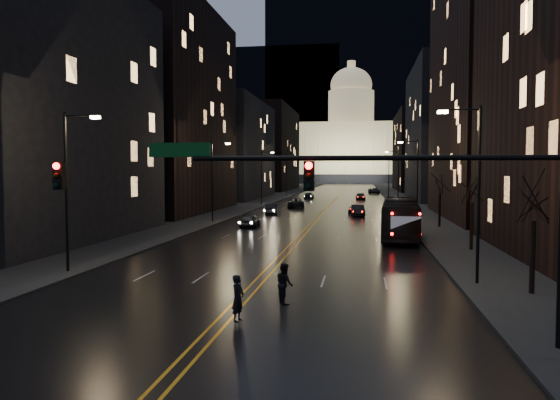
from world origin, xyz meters
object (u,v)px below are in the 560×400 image
at_px(oncoming_car_b, 272,209).
at_px(receding_car_a, 358,211).
at_px(bus, 400,218).
at_px(pedestrian_a, 238,298).
at_px(traffic_signal, 382,191).
at_px(oncoming_car_a, 250,220).
at_px(pedestrian_b, 285,283).

xyz_separation_m(oncoming_car_b, receding_car_a, (11.15, -0.72, -0.00)).
distance_m(bus, pedestrian_a, 27.97).
bearing_deg(oncoming_car_b, traffic_signal, 95.52).
distance_m(traffic_signal, pedestrian_a, 7.06).
xyz_separation_m(oncoming_car_a, oncoming_car_b, (-0.37, 16.01, 0.02)).
bearing_deg(oncoming_car_b, pedestrian_a, 90.15).
height_order(oncoming_car_a, pedestrian_a, pedestrian_a).
relative_size(receding_car_a, pedestrian_b, 2.47).
bearing_deg(bus, traffic_signal, -91.83).
distance_m(traffic_signal, pedestrian_b, 7.64).
relative_size(bus, oncoming_car_a, 2.96).
xyz_separation_m(traffic_signal, receding_car_a, (-1.09, 51.19, -4.38)).
distance_m(bus, oncoming_car_b, 27.48).
relative_size(receding_car_a, pedestrian_a, 2.44).
distance_m(traffic_signal, oncoming_car_b, 53.51).
distance_m(oncoming_car_b, receding_car_a, 11.17).
relative_size(oncoming_car_a, oncoming_car_b, 0.95).
xyz_separation_m(bus, pedestrian_a, (-7.91, -26.81, -0.82)).
bearing_deg(bus, receding_car_a, 102.67).
bearing_deg(bus, oncoming_car_b, 126.01).
bearing_deg(oncoming_car_b, pedestrian_b, 92.29).
xyz_separation_m(traffic_signal, pedestrian_b, (-3.94, 5.00, -4.21)).
xyz_separation_m(pedestrian_a, pedestrian_b, (1.38, 3.02, -0.01)).
bearing_deg(pedestrian_b, oncoming_car_b, -18.42).
xyz_separation_m(oncoming_car_b, pedestrian_a, (6.92, -49.92, 0.17)).
bearing_deg(receding_car_a, pedestrian_b, -98.77).
relative_size(oncoming_car_b, receding_car_a, 1.00).
height_order(oncoming_car_a, receding_car_a, receding_car_a).
height_order(oncoming_car_b, pedestrian_a, pedestrian_a).
distance_m(oncoming_car_a, pedestrian_a, 34.54).
bearing_deg(oncoming_car_b, receding_car_a, 168.57).
bearing_deg(traffic_signal, pedestrian_b, 128.21).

